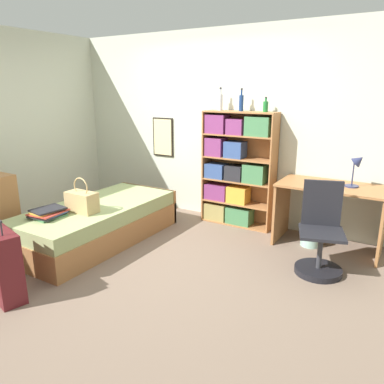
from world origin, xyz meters
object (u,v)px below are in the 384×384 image
object	(u,v)px
bookcase	(234,169)
bottle_brown	(241,102)
bottle_green	(220,102)
desk_lamp	(357,165)
bed	(99,222)
book_stack_on_bed	(48,213)
handbag	(82,201)
desk_chair	(320,244)
bottle_clear	(266,106)
waste_bin	(311,237)
suitcase	(2,264)
desk	(330,205)

from	to	relation	value
bookcase	bottle_brown	world-z (taller)	bottle_brown
bottle_green	desk_lamp	world-z (taller)	bottle_green
bed	bookcase	size ratio (longest dim) A/B	1.34
bed	book_stack_on_bed	size ratio (longest dim) A/B	5.32
handbag	book_stack_on_bed	bearing A→B (deg)	-119.97
book_stack_on_bed	desk_lamp	world-z (taller)	desk_lamp
bottle_brown	desk_chair	size ratio (longest dim) A/B	0.31
bottle_brown	desk_lamp	xyz separation A→B (m)	(1.48, -0.16, -0.64)
bed	book_stack_on_bed	xyz separation A→B (m)	(-0.12, -0.62, 0.28)
bottle_clear	desk_lamp	distance (m)	1.31
waste_bin	bottle_green	bearing A→B (deg)	168.94
book_stack_on_bed	bottle_brown	distance (m)	2.70
suitcase	desk	distance (m)	3.47
desk_lamp	handbag	bearing A→B (deg)	-149.17
suitcase	handbag	bearing A→B (deg)	98.30
bottle_clear	suitcase	bearing A→B (deg)	-114.74
desk	desk_lamp	bearing A→B (deg)	8.51
desk_lamp	waste_bin	xyz separation A→B (m)	(-0.41, -0.10, -0.90)
book_stack_on_bed	bed	bearing A→B (deg)	78.75
handbag	bottle_brown	world-z (taller)	bottle_brown
handbag	suitcase	xyz separation A→B (m)	(0.16, -1.11, -0.27)
handbag	desk_chair	distance (m)	2.62
desk_lamp	desk	bearing A→B (deg)	-171.49
bottle_brown	desk_lamp	world-z (taller)	bottle_brown
suitcase	desk_lamp	distance (m)	3.71
bottle_brown	desk	world-z (taller)	bottle_brown
book_stack_on_bed	handbag	bearing A→B (deg)	60.03
bed	waste_bin	xyz separation A→B (m)	(2.29, 1.18, -0.12)
bottle_clear	waste_bin	bearing A→B (deg)	-19.94
handbag	suitcase	bearing A→B (deg)	-81.70
bottle_clear	desk_lamp	world-z (taller)	bottle_clear
book_stack_on_bed	bookcase	xyz separation A→B (m)	(1.27, 2.03, 0.26)
bed	bottle_clear	distance (m)	2.52
bottle_brown	desk	distance (m)	1.69
desk_lamp	desk_chair	world-z (taller)	desk_lamp
bottle_clear	desk	distance (m)	1.43
suitcase	bottle_brown	xyz separation A→B (m)	(0.99, 2.84, 1.33)
book_stack_on_bed	suitcase	world-z (taller)	suitcase
handbag	suitcase	distance (m)	1.15
suitcase	waste_bin	distance (m)	3.31
desk	desk_lamp	size ratio (longest dim) A/B	3.02
bed	waste_bin	distance (m)	2.57
suitcase	desk_chair	world-z (taller)	desk_chair
bookcase	bottle_brown	xyz separation A→B (m)	(0.06, 0.03, 0.88)
bottle_green	desk_lamp	size ratio (longest dim) A/B	0.77
bottle_green	desk_chair	bearing A→B (deg)	-28.71
suitcase	bed	bearing A→B (deg)	99.08
handbag	bottle_clear	xyz separation A→B (m)	(1.48, 1.74, 1.02)
book_stack_on_bed	desk_lamp	size ratio (longest dim) A/B	0.99
bed	waste_bin	bearing A→B (deg)	27.23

